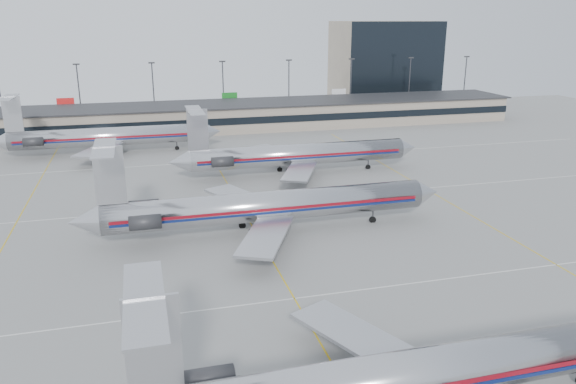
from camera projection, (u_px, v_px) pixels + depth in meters
name	position (u px, v px, depth m)	size (l,w,h in m)	color
ground	(328.00, 356.00, 45.11)	(260.00, 260.00, 0.00)	gray
apron_markings	(294.00, 298.00, 54.33)	(160.00, 0.15, 0.02)	silver
terminal	(196.00, 117.00, 134.52)	(162.00, 17.00, 6.25)	gray
light_mast_row	(189.00, 88.00, 145.84)	(163.60, 0.40, 15.28)	#38383D
distant_building	(384.00, 63.00, 174.77)	(30.00, 20.00, 25.00)	tan
jet_foreground	(412.00, 375.00, 37.26)	(43.88, 25.84, 11.49)	#BAB9BE
jet_second_row	(261.00, 206.00, 69.77)	(47.13, 27.75, 12.34)	#BAB9BE
jet_third_row	(294.00, 155.00, 96.42)	(44.20, 27.19, 12.09)	#BAB9BE
jet_back_row	(106.00, 137.00, 110.98)	(44.19, 27.18, 12.08)	#BAB9BE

